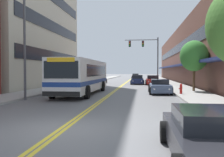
{
  "coord_description": "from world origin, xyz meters",
  "views": [
    {
      "loc": [
        2.74,
        -8.45,
        2.02
      ],
      "look_at": [
        -1.05,
        23.12,
        1.07
      ],
      "focal_mm": 40.0,
      "sensor_mm": 36.0,
      "label": 1
    }
  ],
  "objects_px": {
    "car_charcoal_parked_right_foreground": "(215,137)",
    "street_lamp_left_near": "(29,27)",
    "car_champagne_parked_left_near": "(99,80)",
    "car_navy_moving_lead": "(137,80)",
    "traffic_signal_mast": "(147,51)",
    "fire_hydrant": "(181,89)",
    "street_tree_right_mid": "(194,56)",
    "city_bus": "(83,75)",
    "car_red_parked_right_mid": "(153,80)",
    "car_black_moving_second": "(136,76)",
    "car_silver_parked_left_mid": "(91,81)",
    "car_slate_blue_parked_right_far": "(160,87)"
  },
  "relations": [
    {
      "from": "car_champagne_parked_left_near",
      "to": "car_red_parked_right_mid",
      "type": "xyz_separation_m",
      "value": [
        8.66,
        -3.85,
        0.09
      ]
    },
    {
      "from": "street_lamp_left_near",
      "to": "fire_hydrant",
      "type": "distance_m",
      "value": 12.71
    },
    {
      "from": "traffic_signal_mast",
      "to": "fire_hydrant",
      "type": "distance_m",
      "value": 19.07
    },
    {
      "from": "car_navy_moving_lead",
      "to": "street_tree_right_mid",
      "type": "bearing_deg",
      "value": -68.89
    },
    {
      "from": "fire_hydrant",
      "to": "car_navy_moving_lead",
      "type": "bearing_deg",
      "value": 102.53
    },
    {
      "from": "car_black_moving_second",
      "to": "car_silver_parked_left_mid",
      "type": "bearing_deg",
      "value": -100.26
    },
    {
      "from": "car_silver_parked_left_mid",
      "to": "traffic_signal_mast",
      "type": "xyz_separation_m",
      "value": [
        7.9,
        5.33,
        4.45
      ]
    },
    {
      "from": "street_lamp_left_near",
      "to": "city_bus",
      "type": "bearing_deg",
      "value": 64.51
    },
    {
      "from": "street_tree_right_mid",
      "to": "street_lamp_left_near",
      "type": "bearing_deg",
      "value": -148.41
    },
    {
      "from": "car_champagne_parked_left_near",
      "to": "car_charcoal_parked_right_foreground",
      "type": "height_order",
      "value": "car_champagne_parked_left_near"
    },
    {
      "from": "car_champagne_parked_left_near",
      "to": "street_lamp_left_near",
      "type": "xyz_separation_m",
      "value": [
        -0.69,
        -24.72,
        4.51
      ]
    },
    {
      "from": "street_tree_right_mid",
      "to": "car_navy_moving_lead",
      "type": "bearing_deg",
      "value": 111.11
    },
    {
      "from": "traffic_signal_mast",
      "to": "street_tree_right_mid",
      "type": "distance_m",
      "value": 15.86
    },
    {
      "from": "car_champagne_parked_left_near",
      "to": "car_navy_moving_lead",
      "type": "xyz_separation_m",
      "value": [
        6.39,
        -2.67,
        0.09
      ]
    },
    {
      "from": "car_red_parked_right_mid",
      "to": "car_black_moving_second",
      "type": "distance_m",
      "value": 27.3
    },
    {
      "from": "car_champagne_parked_left_near",
      "to": "car_slate_blue_parked_right_far",
      "type": "bearing_deg",
      "value": -64.56
    },
    {
      "from": "street_lamp_left_near",
      "to": "car_silver_parked_left_mid",
      "type": "bearing_deg",
      "value": 87.91
    },
    {
      "from": "car_champagne_parked_left_near",
      "to": "street_tree_right_mid",
      "type": "relative_size",
      "value": 1.01
    },
    {
      "from": "street_tree_right_mid",
      "to": "city_bus",
      "type": "bearing_deg",
      "value": -166.27
    },
    {
      "from": "car_red_parked_right_mid",
      "to": "street_tree_right_mid",
      "type": "height_order",
      "value": "street_tree_right_mid"
    },
    {
      "from": "car_navy_moving_lead",
      "to": "traffic_signal_mast",
      "type": "xyz_separation_m",
      "value": [
        1.47,
        0.94,
        4.45
      ]
    },
    {
      "from": "car_charcoal_parked_right_foreground",
      "to": "city_bus",
      "type": "bearing_deg",
      "value": 113.27
    },
    {
      "from": "car_silver_parked_left_mid",
      "to": "car_red_parked_right_mid",
      "type": "distance_m",
      "value": 9.27
    },
    {
      "from": "street_lamp_left_near",
      "to": "fire_hydrant",
      "type": "height_order",
      "value": "street_lamp_left_near"
    },
    {
      "from": "city_bus",
      "to": "car_black_moving_second",
      "type": "bearing_deg",
      "value": 85.16
    },
    {
      "from": "street_lamp_left_near",
      "to": "fire_hydrant",
      "type": "relative_size",
      "value": 10.34
    },
    {
      "from": "fire_hydrant",
      "to": "street_lamp_left_near",
      "type": "bearing_deg",
      "value": -157.1
    },
    {
      "from": "car_slate_blue_parked_right_far",
      "to": "fire_hydrant",
      "type": "distance_m",
      "value": 2.44
    },
    {
      "from": "car_charcoal_parked_right_foreground",
      "to": "car_slate_blue_parked_right_far",
      "type": "distance_m",
      "value": 17.13
    },
    {
      "from": "car_charcoal_parked_right_foreground",
      "to": "street_lamp_left_near",
      "type": "distance_m",
      "value": 14.9
    },
    {
      "from": "car_silver_parked_left_mid",
      "to": "car_navy_moving_lead",
      "type": "bearing_deg",
      "value": 34.25
    },
    {
      "from": "car_slate_blue_parked_right_far",
      "to": "car_navy_moving_lead",
      "type": "bearing_deg",
      "value": 98.34
    },
    {
      "from": "traffic_signal_mast",
      "to": "street_tree_right_mid",
      "type": "relative_size",
      "value": 1.53
    },
    {
      "from": "car_black_moving_second",
      "to": "car_navy_moving_lead",
      "type": "bearing_deg",
      "value": -87.91
    },
    {
      "from": "car_silver_parked_left_mid",
      "to": "fire_hydrant",
      "type": "height_order",
      "value": "car_silver_parked_left_mid"
    },
    {
      "from": "car_red_parked_right_mid",
      "to": "car_black_moving_second",
      "type": "bearing_deg",
      "value": 96.76
    },
    {
      "from": "car_red_parked_right_mid",
      "to": "street_lamp_left_near",
      "type": "distance_m",
      "value": 23.29
    },
    {
      "from": "traffic_signal_mast",
      "to": "car_red_parked_right_mid",
      "type": "bearing_deg",
      "value": -69.4
    },
    {
      "from": "car_charcoal_parked_right_foreground",
      "to": "fire_hydrant",
      "type": "height_order",
      "value": "car_charcoal_parked_right_foreground"
    },
    {
      "from": "car_navy_moving_lead",
      "to": "car_black_moving_second",
      "type": "xyz_separation_m",
      "value": [
        -0.95,
        25.94,
        -0.02
      ]
    },
    {
      "from": "traffic_signal_mast",
      "to": "street_tree_right_mid",
      "type": "xyz_separation_m",
      "value": [
        4.05,
        -15.24,
        -1.67
      ]
    },
    {
      "from": "car_silver_parked_left_mid",
      "to": "street_tree_right_mid",
      "type": "bearing_deg",
      "value": -39.66
    },
    {
      "from": "city_bus",
      "to": "car_red_parked_right_mid",
      "type": "bearing_deg",
      "value": 66.34
    },
    {
      "from": "car_champagne_parked_left_near",
      "to": "street_lamp_left_near",
      "type": "height_order",
      "value": "street_lamp_left_near"
    },
    {
      "from": "city_bus",
      "to": "street_lamp_left_near",
      "type": "bearing_deg",
      "value": -115.49
    },
    {
      "from": "city_bus",
      "to": "car_black_moving_second",
      "type": "xyz_separation_m",
      "value": [
        3.61,
        42.7,
        -1.05
      ]
    },
    {
      "from": "city_bus",
      "to": "traffic_signal_mast",
      "type": "xyz_separation_m",
      "value": [
        6.03,
        17.7,
        3.43
      ]
    },
    {
      "from": "city_bus",
      "to": "street_tree_right_mid",
      "type": "xyz_separation_m",
      "value": [
        10.08,
        2.46,
        1.76
      ]
    },
    {
      "from": "car_charcoal_parked_right_foreground",
      "to": "traffic_signal_mast",
      "type": "xyz_separation_m",
      "value": [
        -0.83,
        33.64,
        4.56
      ]
    },
    {
      "from": "car_red_parked_right_mid",
      "to": "car_black_moving_second",
      "type": "height_order",
      "value": "car_red_parked_right_mid"
    }
  ]
}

